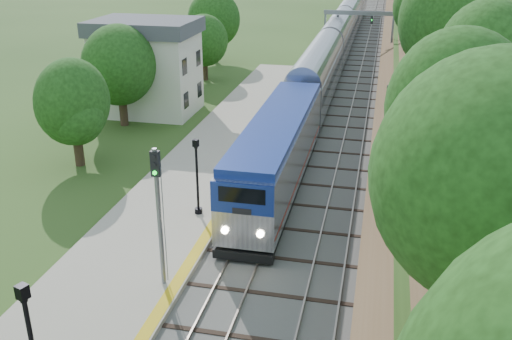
% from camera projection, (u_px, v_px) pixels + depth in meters
% --- Properties ---
extents(trackbed, '(9.50, 170.00, 0.28)m').
position_uv_depth(trackbed, '(354.00, 55.00, 74.17)').
color(trackbed, '#4C4944').
rests_on(trackbed, ground).
extents(platform, '(6.40, 68.00, 0.38)m').
position_uv_depth(platform, '(196.00, 180.00, 35.89)').
color(platform, '#ACA28B').
rests_on(platform, ground).
extents(yellow_stripe, '(0.55, 68.00, 0.01)m').
position_uv_depth(yellow_stripe, '(240.00, 181.00, 35.24)').
color(yellow_stripe, gold).
rests_on(yellow_stripe, platform).
extents(embankment, '(10.64, 170.00, 11.70)m').
position_uv_depth(embankment, '(422.00, 42.00, 71.77)').
color(embankment, brown).
rests_on(embankment, ground).
extents(station_building, '(8.60, 6.60, 8.00)m').
position_uv_depth(station_building, '(147.00, 66.00, 48.79)').
color(station_building, silver).
rests_on(station_building, ground).
extents(signal_gantry, '(8.40, 0.38, 6.20)m').
position_uv_depth(signal_gantry, '(359.00, 23.00, 67.74)').
color(signal_gantry, slate).
rests_on(signal_gantry, ground).
extents(trees_behind_platform, '(7.82, 53.32, 7.21)m').
position_uv_depth(trees_behind_platform, '(133.00, 89.00, 39.64)').
color(trees_behind_platform, '#332316').
rests_on(trees_behind_platform, ground).
extents(train, '(2.99, 99.50, 4.39)m').
position_uv_depth(train, '(337.00, 42.00, 70.02)').
color(train, black).
rests_on(train, trackbed).
extents(lamppost_far, '(0.42, 0.42, 4.26)m').
position_uv_depth(lamppost_far, '(197.00, 181.00, 30.50)').
color(lamppost_far, black).
rests_on(lamppost_far, platform).
extents(signal_platform, '(0.37, 0.29, 6.27)m').
position_uv_depth(signal_platform, '(158.00, 203.00, 23.51)').
color(signal_platform, slate).
rests_on(signal_platform, platform).
extents(signal_farside, '(0.34, 0.27, 6.23)m').
position_uv_depth(signal_farside, '(386.00, 123.00, 34.54)').
color(signal_farside, slate).
rests_on(signal_farside, ground).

